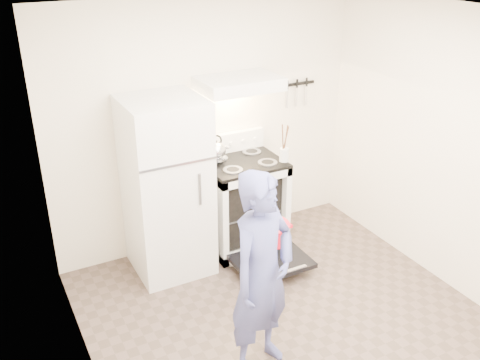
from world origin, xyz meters
name	(u,v)px	position (x,y,z in m)	size (l,w,h in m)	color
floor	(302,335)	(0.00, 0.00, 0.00)	(3.60, 3.60, 0.00)	brown
back_wall	(207,126)	(0.00, 1.80, 1.25)	(3.20, 0.02, 2.50)	white
refrigerator	(167,188)	(-0.58, 1.45, 0.85)	(0.70, 0.70, 1.70)	white
stove_body	(243,205)	(0.23, 1.48, 0.46)	(0.76, 0.65, 0.92)	white
cooktop	(243,162)	(0.23, 1.48, 0.94)	(0.76, 0.65, 0.03)	black
backsplash	(230,142)	(0.23, 1.76, 1.05)	(0.76, 0.07, 0.20)	white
oven_door	(272,261)	(0.23, 0.88, 0.12)	(0.70, 0.54, 0.04)	black
oven_rack	(243,207)	(0.23, 1.48, 0.44)	(0.60, 0.52, 0.01)	slate
range_hood	(239,83)	(0.23, 1.55, 1.71)	(0.76, 0.50, 0.12)	white
knife_strip	(298,84)	(1.05, 1.79, 1.55)	(0.40, 0.02, 0.03)	black
pizza_stone	(242,206)	(0.22, 1.47, 0.45)	(0.34, 0.34, 0.02)	#9A7753
tea_kettle	(216,149)	(-0.02, 1.55, 1.09)	(0.24, 0.19, 0.29)	silver
utensil_jar	(284,155)	(0.55, 1.23, 1.05)	(0.09, 0.09, 0.13)	silver
person	(262,275)	(-0.45, -0.10, 0.80)	(0.58, 0.38, 1.60)	#3C4479
dutch_oven	(271,232)	(-0.16, 0.27, 0.88)	(0.37, 0.30, 0.24)	red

